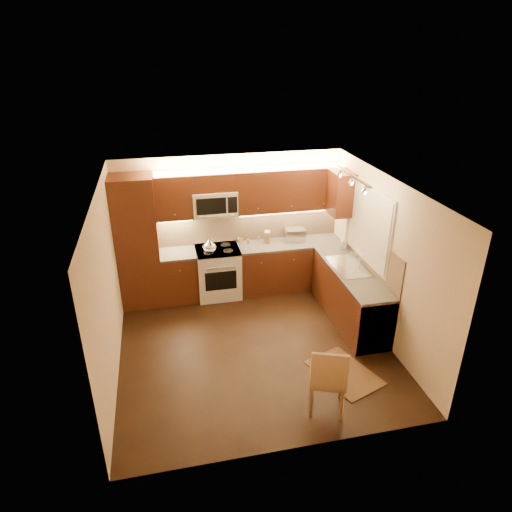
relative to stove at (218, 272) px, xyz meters
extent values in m
cube|color=black|center=(0.30, -1.68, -0.46)|extent=(4.00, 4.00, 0.01)
cube|color=beige|center=(0.30, -1.68, 2.04)|extent=(4.00, 4.00, 0.01)
cube|color=beige|center=(0.30, 0.32, 0.79)|extent=(4.00, 0.01, 2.50)
cube|color=beige|center=(0.30, -3.67, 0.79)|extent=(4.00, 0.01, 2.50)
cube|color=beige|center=(-1.70, -1.68, 0.79)|extent=(0.01, 4.00, 2.50)
cube|color=beige|center=(2.30, -1.68, 0.79)|extent=(0.01, 4.00, 2.50)
cube|color=#41190E|center=(-1.35, 0.02, 0.69)|extent=(0.70, 0.60, 2.30)
cube|color=#41190E|center=(-0.69, 0.02, -0.03)|extent=(0.62, 0.60, 0.86)
cube|color=#363331|center=(-0.69, 0.02, 0.42)|extent=(0.62, 0.60, 0.04)
cube|color=#41190E|center=(1.34, 0.02, -0.03)|extent=(1.92, 0.60, 0.86)
cube|color=#363331|center=(1.34, 0.02, 0.42)|extent=(1.92, 0.60, 0.04)
cube|color=#41190E|center=(2.00, -1.28, -0.03)|extent=(0.60, 2.00, 0.86)
cube|color=#363331|center=(2.00, -1.28, 0.42)|extent=(0.60, 2.00, 0.04)
cube|color=silver|center=(2.00, -1.98, -0.03)|extent=(0.58, 0.60, 0.84)
cube|color=tan|center=(0.65, 0.31, 0.74)|extent=(3.30, 0.02, 0.60)
cube|color=tan|center=(2.29, -1.28, 0.74)|extent=(0.02, 2.00, 0.60)
cube|color=#41190E|center=(-0.69, 0.15, 1.42)|extent=(0.62, 0.35, 0.75)
cube|color=#41190E|center=(1.34, 0.15, 1.42)|extent=(1.92, 0.35, 0.75)
cube|color=#41190E|center=(0.00, 0.15, 1.63)|extent=(0.76, 0.35, 0.31)
cube|color=#41190E|center=(2.12, -0.28, 1.42)|extent=(0.35, 0.50, 0.75)
cube|color=silver|center=(2.29, -1.12, 1.14)|extent=(0.03, 1.44, 1.24)
cube|color=silver|center=(2.27, -1.12, 1.14)|extent=(0.02, 1.36, 1.16)
cube|color=silver|center=(1.85, -1.27, 2.00)|extent=(0.04, 1.20, 0.03)
cube|color=silver|center=(1.46, 0.14, 0.55)|extent=(0.38, 0.30, 0.22)
cube|color=#926742|center=(0.94, 0.13, 0.55)|extent=(0.13, 0.17, 0.21)
cylinder|color=silver|center=(0.80, 0.26, 0.49)|extent=(0.04, 0.04, 0.10)
cylinder|color=olive|center=(0.58, 0.15, 0.48)|extent=(0.05, 0.05, 0.09)
cylinder|color=silver|center=(0.44, 0.26, 0.49)|extent=(0.06, 0.06, 0.11)
cylinder|color=#A37731|center=(0.47, 0.21, 0.48)|extent=(0.05, 0.05, 0.09)
imported|color=silver|center=(2.20, -0.39, 0.54)|extent=(0.12, 0.12, 0.21)
cube|color=black|center=(1.40, -2.58, -0.45)|extent=(0.97, 1.17, 0.01)
camera|label=1|loc=(-0.90, -7.26, 3.75)|focal=31.87mm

